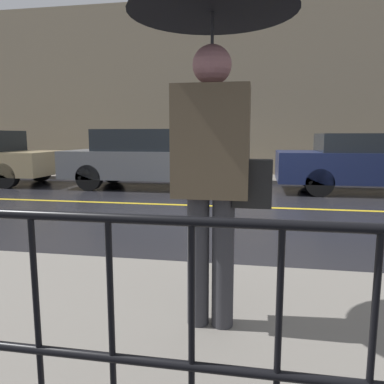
{
  "coord_description": "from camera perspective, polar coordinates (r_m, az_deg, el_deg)",
  "views": [
    {
      "loc": [
        -0.23,
        -7.12,
        1.36
      ],
      "look_at": [
        -0.97,
        -2.94,
        0.72
      ],
      "focal_mm": 35.0,
      "sensor_mm": 36.0,
      "label": 1
    }
  ],
  "objects": [
    {
      "name": "railing_foreground",
      "position": [
        1.4,
        19.59,
        -19.47
      ],
      "size": [
        12.0,
        0.04,
        0.99
      ],
      "color": "black",
      "rests_on": "sidewalk_near"
    },
    {
      "name": "ground_plane",
      "position": [
        7.25,
        11.66,
        -2.39
      ],
      "size": [
        80.0,
        80.0,
        0.0
      ],
      "primitive_type": "plane",
      "color": "black"
    },
    {
      "name": "sidewalk_far",
      "position": [
        11.59,
        11.08,
        1.97
      ],
      "size": [
        28.0,
        1.66,
        0.1
      ],
      "color": "slate",
      "rests_on": "ground_plane"
    },
    {
      "name": "building_storefront",
      "position": [
        12.58,
        11.38,
        15.13
      ],
      "size": [
        28.0,
        0.3,
        5.65
      ],
      "color": "gray",
      "rests_on": "ground_plane"
    },
    {
      "name": "sidewalk_near",
      "position": [
        2.62,
        14.79,
        -21.67
      ],
      "size": [
        28.0,
        2.59,
        0.1
      ],
      "color": "slate",
      "rests_on": "ground_plane"
    },
    {
      "name": "lane_marking",
      "position": [
        7.25,
        11.66,
        -2.35
      ],
      "size": [
        25.2,
        0.12,
        0.01
      ],
      "color": "gold",
      "rests_on": "ground_plane"
    },
    {
      "name": "car_navy",
      "position": [
        9.86,
        26.61,
        4.05
      ],
      "size": [
        4.78,
        1.72,
        1.41
      ],
      "color": "#19234C",
      "rests_on": "ground_plane"
    },
    {
      "name": "pedestrian",
      "position": [
        2.41,
        3.21,
        19.12
      ],
      "size": [
        1.02,
        1.02,
        2.21
      ],
      "color": "#333338",
      "rests_on": "sidewalk_near"
    },
    {
      "name": "car_grey",
      "position": [
        9.85,
        -6.54,
        5.12
      ],
      "size": [
        4.4,
        1.79,
        1.51
      ],
      "color": "slate",
      "rests_on": "ground_plane"
    }
  ]
}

